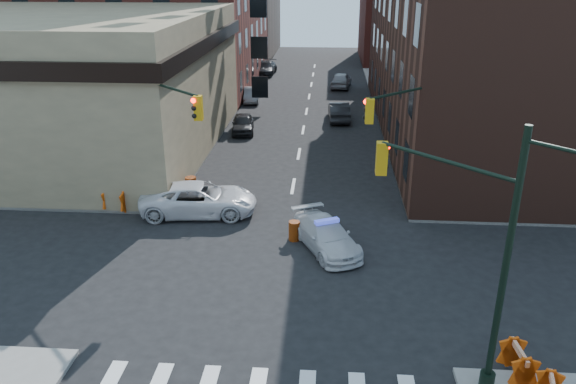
% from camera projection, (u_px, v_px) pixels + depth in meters
% --- Properties ---
extents(ground, '(140.00, 140.00, 0.00)m').
position_uv_depth(ground, '(277.00, 275.00, 22.99)').
color(ground, black).
rests_on(ground, ground).
extents(sidewalk_nw, '(34.00, 54.50, 0.15)m').
position_uv_depth(sidewalk_nw, '(74.00, 95.00, 54.83)').
color(sidewalk_nw, gray).
rests_on(sidewalk_nw, ground).
extents(sidewalk_ne, '(34.00, 54.50, 0.15)m').
position_uv_depth(sidewalk_ne, '(558.00, 103.00, 51.70)').
color(sidewalk_ne, gray).
rests_on(sidewalk_ne, ground).
extents(bank_building, '(22.00, 22.00, 9.00)m').
position_uv_depth(bank_building, '(48.00, 82.00, 37.74)').
color(bank_building, '#998864').
rests_on(bank_building, ground).
extents(commercial_row_ne, '(14.00, 34.00, 14.00)m').
position_uv_depth(commercial_row_ne, '(485.00, 37.00, 40.31)').
color(commercial_row_ne, '#45251B').
rests_on(commercial_row_ne, ground).
extents(filler_ne, '(16.00, 16.00, 12.00)m').
position_uv_depth(filler_ne, '(424.00, 14.00, 73.46)').
color(filler_ne, maroon).
rests_on(filler_ne, ground).
extents(signal_pole_se, '(5.40, 5.27, 8.00)m').
position_uv_depth(signal_pole_se, '(472.00, 239.00, 15.75)').
color(signal_pole_se, black).
rests_on(signal_pole_se, sidewalk_se).
extents(signal_pole_nw, '(3.58, 3.67, 8.00)m').
position_uv_depth(signal_pole_nw, '(165.00, 134.00, 26.71)').
color(signal_pole_nw, black).
rests_on(signal_pole_nw, sidewalk_nw).
extents(signal_pole_ne, '(3.67, 3.58, 8.00)m').
position_uv_depth(signal_pole_ne, '(413.00, 139.00, 25.93)').
color(signal_pole_ne, black).
rests_on(signal_pole_ne, sidewalk_ne).
extents(tree_ne_near, '(3.00, 3.00, 4.85)m').
position_uv_depth(tree_ne_near, '(399.00, 77.00, 45.23)').
color(tree_ne_near, black).
rests_on(tree_ne_near, sidewalk_ne).
extents(tree_ne_far, '(3.00, 3.00, 4.85)m').
position_uv_depth(tree_ne_far, '(389.00, 61.00, 52.63)').
color(tree_ne_far, black).
rests_on(tree_ne_far, sidewalk_ne).
extents(police_car, '(3.64, 4.91, 1.32)m').
position_uv_depth(police_car, '(326.00, 235.00, 24.85)').
color(police_car, silver).
rests_on(police_car, ground).
extents(pickup, '(6.07, 3.25, 1.62)m').
position_uv_depth(pickup, '(199.00, 199.00, 28.36)').
color(pickup, silver).
rests_on(pickup, ground).
extents(parked_car_wnear, '(2.10, 4.18, 1.37)m').
position_uv_depth(parked_car_wnear, '(243.00, 123.00, 42.49)').
color(parked_car_wnear, black).
rests_on(parked_car_wnear, ground).
extents(parked_car_wfar, '(1.78, 4.04, 1.29)m').
position_uv_depth(parked_car_wfar, '(252.00, 95.00, 52.15)').
color(parked_car_wfar, '#93979B').
rests_on(parked_car_wfar, ground).
extents(parked_car_wdeep, '(2.37, 5.29, 1.51)m').
position_uv_depth(parked_car_wdeep, '(266.00, 68.00, 65.27)').
color(parked_car_wdeep, black).
rests_on(parked_car_wdeep, ground).
extents(parked_car_enear, '(1.83, 4.66, 1.51)m').
position_uv_depth(parked_car_enear, '(339.00, 111.00, 45.77)').
color(parked_car_enear, black).
rests_on(parked_car_enear, ground).
extents(parked_car_efar, '(2.40, 4.82, 1.58)m').
position_uv_depth(parked_car_efar, '(341.00, 80.00, 58.19)').
color(parked_car_efar, '#94969C').
rests_on(parked_car_efar, ground).
extents(pedestrian_a, '(0.75, 0.60, 1.78)m').
position_uv_depth(pedestrian_a, '(154.00, 192.00, 28.62)').
color(pedestrian_a, black).
rests_on(pedestrian_a, sidewalk_nw).
extents(pedestrian_b, '(0.98, 0.82, 1.80)m').
position_uv_depth(pedestrian_b, '(110.00, 178.00, 30.49)').
color(pedestrian_b, black).
rests_on(pedestrian_b, sidewalk_nw).
extents(pedestrian_c, '(1.11, 0.81, 1.74)m').
position_uv_depth(pedestrian_c, '(101.00, 190.00, 28.99)').
color(pedestrian_c, '#1F262F').
rests_on(pedestrian_c, sidewalk_nw).
extents(barrel_road, '(0.68, 0.68, 0.92)m').
position_uv_depth(barrel_road, '(294.00, 231.00, 25.75)').
color(barrel_road, '#EE560B').
rests_on(barrel_road, ground).
extents(barrel_bank, '(0.71, 0.71, 1.07)m').
position_uv_depth(barrel_bank, '(191.00, 186.00, 30.75)').
color(barrel_bank, red).
rests_on(barrel_bank, ground).
extents(barricade_se_a, '(0.75, 1.34, 0.97)m').
position_uv_depth(barricade_se_a, '(518.00, 362.00, 16.94)').
color(barricade_se_a, '#ED550B').
rests_on(barricade_se_a, sidewalk_se).
extents(barricade_nw_a, '(1.48, 0.94, 1.03)m').
position_uv_depth(barricade_nw_a, '(116.00, 200.00, 28.62)').
color(barricade_nw_a, '#D6640A').
rests_on(barricade_nw_a, sidewalk_nw).
extents(barricade_nw_b, '(1.24, 0.81, 0.85)m').
position_uv_depth(barricade_nw_b, '(70.00, 187.00, 30.49)').
color(barricade_nw_b, '#D4470A').
rests_on(barricade_nw_b, sidewalk_nw).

